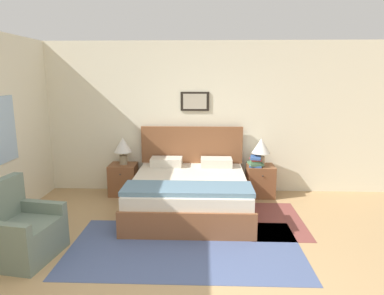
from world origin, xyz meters
The scene contains 14 objects.
wall_back centered at (0.00, 3.22, 1.30)m, with size 7.17×0.09×2.60m.
area_rug_main centered at (0.13, 1.04, 0.00)m, with size 2.76×1.49×0.01m.
area_rug_bedside centered at (1.35, 1.89, 0.00)m, with size 0.80×1.34×0.01m.
bed centered at (0.13, 2.21, 0.30)m, with size 1.75×1.91×1.17m.
armchair centered at (-1.71, 0.77, 0.29)m, with size 0.78×0.84×0.88m.
nightstand_near_window centered at (-1.04, 2.93, 0.27)m, with size 0.45×0.44×0.53m.
nightstand_by_door centered at (1.31, 2.93, 0.27)m, with size 0.45×0.44×0.53m.
table_lamp_near_window centered at (-1.03, 2.94, 0.84)m, with size 0.31×0.31×0.47m.
table_lamp_by_door centered at (1.31, 2.94, 0.84)m, with size 0.31×0.31×0.47m.
book_thick_bottom centered at (1.21, 2.89, 0.54)m, with size 0.24×0.28×0.03m.
book_hardcover_middle centered at (1.21, 2.89, 0.58)m, with size 0.25×0.28×0.04m.
book_novel_upper centered at (1.21, 2.89, 0.62)m, with size 0.17×0.22×0.04m.
book_slim_near_top centered at (1.21, 2.89, 0.65)m, with size 0.18×0.23×0.03m.
book_paperback_top centered at (1.21, 2.89, 0.68)m, with size 0.22×0.29×0.04m.
Camera 1 is at (0.35, -2.71, 2.00)m, focal length 32.00 mm.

